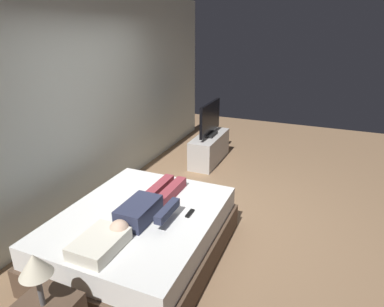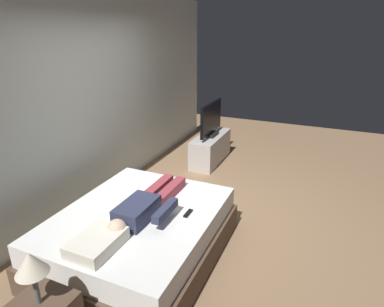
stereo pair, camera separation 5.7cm
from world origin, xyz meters
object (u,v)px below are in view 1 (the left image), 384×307
object	(u,v)px
tv	(210,120)
lamp	(35,266)
remote	(190,213)
person	(147,206)
pillow	(100,244)
tv_stand	(209,149)
bed	(141,236)

from	to	relation	value
tv	lamp	xyz separation A→B (m)	(-4.02, -0.23, 0.07)
remote	person	bearing A→B (deg)	110.47
person	pillow	bearing A→B (deg)	173.24
tv_stand	lamp	distance (m)	4.07
bed	tv	xyz separation A→B (m)	(2.77, 0.24, 0.52)
pillow	person	world-z (taller)	person
remote	tv	bearing A→B (deg)	15.63
pillow	remote	world-z (taller)	pillow
lamp	person	bearing A→B (deg)	-3.91
bed	pillow	distance (m)	0.72
bed	person	world-z (taller)	person
bed	person	bearing A→B (deg)	-69.78
tv	lamp	size ratio (longest dim) A/B	2.10
remote	tv_stand	distance (m)	2.70
person	bed	bearing A→B (deg)	110.22
person	remote	world-z (taller)	person
tv	tv_stand	bearing A→B (deg)	90.00
person	remote	bearing A→B (deg)	-69.53
person	remote	xyz separation A→B (m)	(0.15, -0.40, -0.07)
tv_stand	lamp	xyz separation A→B (m)	(-4.02, -0.23, 0.60)
pillow	tv	size ratio (longest dim) A/B	0.55
bed	tv	size ratio (longest dim) A/B	2.16
pillow	remote	xyz separation A→B (m)	(0.81, -0.48, -0.05)
pillow	tv_stand	size ratio (longest dim) A/B	0.44
pillow	person	bearing A→B (deg)	-6.76
pillow	tv	xyz separation A→B (m)	(3.40, 0.24, 0.18)
pillow	tv	bearing A→B (deg)	4.06
tv	bed	bearing A→B (deg)	-175.02
bed	lamp	bearing A→B (deg)	179.58
bed	pillow	xyz separation A→B (m)	(-0.63, 0.00, 0.34)
tv_stand	bed	bearing A→B (deg)	-175.02
bed	remote	size ratio (longest dim) A/B	12.69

